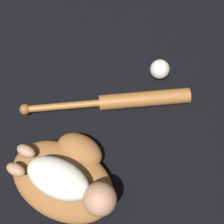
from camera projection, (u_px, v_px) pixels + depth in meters
ground_plane at (75, 167)px, 1.05m from camera, size 6.00×6.00×0.00m
baseball_glove at (66, 176)px, 0.99m from camera, size 0.38×0.32×0.10m
baby_figure at (69, 184)px, 0.90m from camera, size 0.35×0.14×0.10m
baseball_bat at (127, 101)px, 1.09m from camera, size 0.56×0.26×0.05m
baseball at (160, 69)px, 1.11m from camera, size 0.07×0.07×0.07m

